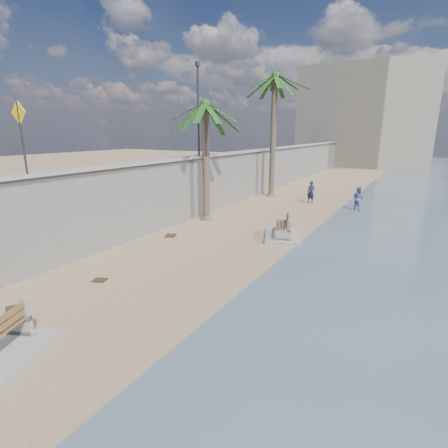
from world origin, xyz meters
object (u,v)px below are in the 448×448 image
at_px(bench_far, 283,229).
at_px(person_b, 358,197).
at_px(palm_back, 275,78).
at_px(palm_mid, 205,106).
at_px(person_a, 311,191).

height_order(bench_far, person_b, person_b).
xyz_separation_m(bench_far, palm_back, (-4.86, 10.15, 8.35)).
relative_size(palm_mid, person_a, 4.05).
bearing_deg(bench_far, palm_back, 115.58).
xyz_separation_m(bench_far, palm_mid, (-5.16, 1.16, 5.89)).
relative_size(person_a, person_b, 1.06).
relative_size(bench_far, person_b, 1.70).
height_order(palm_back, person_b, palm_back).
distance_m(palm_back, person_a, 8.73).
relative_size(bench_far, person_a, 1.61).
xyz_separation_m(palm_mid, person_b, (7.16, 7.13, -5.49)).
bearing_deg(person_a, palm_mid, -108.00).
bearing_deg(palm_back, palm_mid, -91.93).
distance_m(bench_far, palm_back, 14.01).
bearing_deg(person_b, palm_mid, 75.81).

